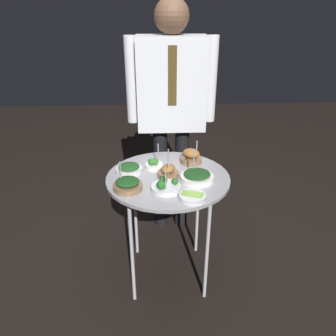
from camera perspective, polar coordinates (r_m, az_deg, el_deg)
name	(u,v)px	position (r m, az deg, el deg)	size (l,w,h in m)	color
ground_plane	(168,272)	(2.19, 0.00, -17.63)	(8.00, 8.00, 0.00)	black
serving_cart	(168,184)	(1.80, 0.00, -2.82)	(0.67, 0.67, 0.69)	#939399
bowl_spinach_far_rim	(128,185)	(1.66, -7.05, -2.89)	(0.15, 0.15, 0.14)	brown
bowl_roast_back_right	(168,172)	(1.76, -0.07, -0.69)	(0.11, 0.12, 0.18)	brown
bowl_asparagus_front_left	(192,197)	(1.57, 4.28, -4.98)	(0.13, 0.13, 0.03)	silver
bowl_roast_center	(191,157)	(1.93, 4.04, 1.96)	(0.13, 0.13, 0.13)	brown
bowl_broccoli_mid_right	(155,164)	(1.87, -2.35, 0.65)	(0.11, 0.11, 0.14)	white
bowl_spinach_mid_left	(197,177)	(1.74, 5.07, -1.49)	(0.18, 0.18, 0.16)	white
bowl_broccoli_back_left	(165,186)	(1.64, -0.44, -3.23)	(0.15, 0.15, 0.13)	silver
bowl_spinach_front_right	(129,169)	(1.83, -6.80, -0.13)	(0.15, 0.15, 0.05)	silver
waiter_figure	(171,96)	(2.18, 0.59, 12.49)	(0.58, 0.22, 1.58)	black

